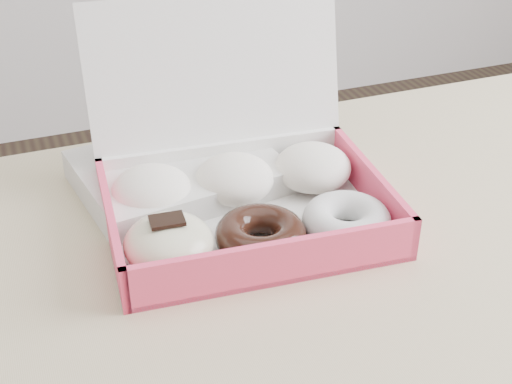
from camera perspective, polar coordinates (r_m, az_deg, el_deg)
name	(u,v)px	position (r m, az deg, el deg)	size (l,w,h in m)	color
table	(446,284)	(0.95, 14.96, -7.14)	(1.20, 0.80, 0.75)	tan
donut_box	(240,191)	(0.88, -1.31, 0.06)	(0.36, 0.33, 0.24)	white
newspapers	(178,174)	(0.96, -6.24, 1.47)	(0.25, 0.20, 0.04)	silver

